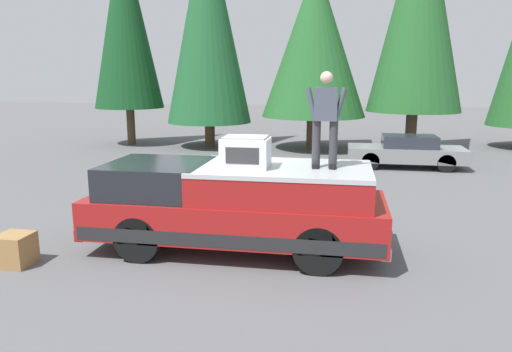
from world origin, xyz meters
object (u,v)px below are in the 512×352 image
(pickup_truck, at_px, (236,206))
(parked_car_grey, at_px, (406,151))
(wooden_crate, at_px, (15,250))
(person_on_truck_bed, at_px, (325,117))
(compressor_unit, at_px, (246,152))

(pickup_truck, bearing_deg, parked_car_grey, -24.37)
(wooden_crate, bearing_deg, person_on_truck_bed, -74.97)
(compressor_unit, xyz_separation_m, wooden_crate, (-1.23, 3.88, -1.65))
(parked_car_grey, bearing_deg, wooden_crate, 143.74)
(pickup_truck, height_order, person_on_truck_bed, person_on_truck_bed)
(compressor_unit, relative_size, person_on_truck_bed, 0.50)
(pickup_truck, relative_size, person_on_truck_bed, 3.28)
(pickup_truck, distance_m, wooden_crate, 3.96)
(pickup_truck, xyz_separation_m, parked_car_grey, (9.36, -4.24, -0.29))
(parked_car_grey, bearing_deg, compressor_unit, 157.18)
(wooden_crate, bearing_deg, pickup_truck, -68.94)
(compressor_unit, bearing_deg, pickup_truck, 51.82)
(parked_car_grey, relative_size, wooden_crate, 7.32)
(person_on_truck_bed, relative_size, wooden_crate, 3.02)
(pickup_truck, height_order, parked_car_grey, pickup_truck)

